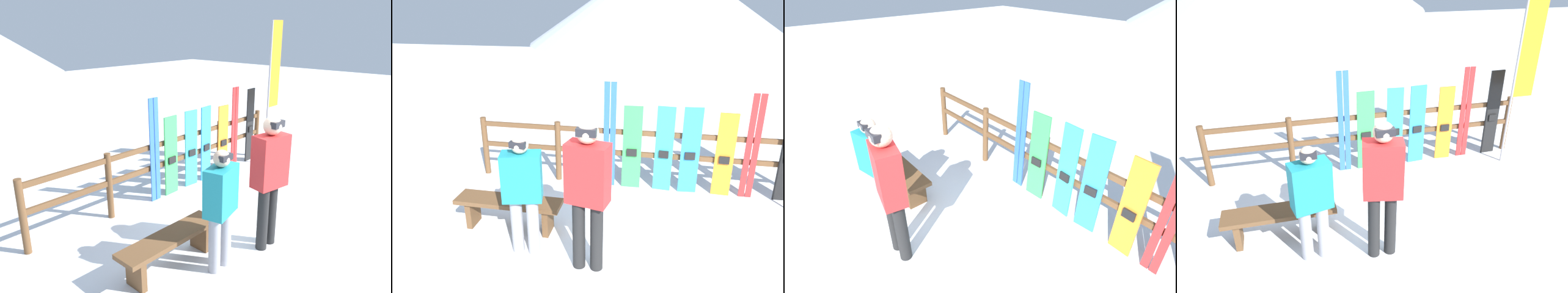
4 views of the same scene
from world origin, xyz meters
The scene contains 13 objects.
ground_plane centered at (0.00, 0.00, 0.00)m, with size 40.00×40.00×0.00m, color white.
fence centered at (0.00, 1.88, 0.63)m, with size 5.42×0.10×1.05m.
bench centered at (-1.59, 0.28, 0.33)m, with size 1.45×0.36×0.44m.
person_red centered at (-0.38, -0.33, 1.05)m, with size 0.50×0.34×1.81m.
person_teal centered at (-1.19, -0.18, 0.88)m, with size 0.51×0.35×1.54m.
ski_pair_blue centered at (-0.44, 1.83, 0.89)m, with size 0.19×0.02×1.77m.
snowboard_green centered at (-0.07, 1.82, 0.70)m, with size 0.30×0.06×1.41m.
snowboard_cyan centered at (0.44, 1.82, 0.71)m, with size 0.28×0.07×1.43m.
snowboard_blue centered at (0.85, 1.82, 0.71)m, with size 0.29×0.07×1.43m.
snowboard_orange centered at (1.37, 1.82, 0.68)m, with size 0.28×0.06×1.37m.
ski_pair_red centered at (1.75, 1.83, 0.84)m, with size 0.19×0.02×1.69m.
snowboard_black_stripe centered at (2.30, 1.82, 0.79)m, with size 0.26×0.06×1.59m.
rental_flag centered at (2.50, 1.45, 1.85)m, with size 0.40×0.04×2.96m.
Camera 1 is at (-4.38, -2.69, 2.89)m, focal length 35.00 mm.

